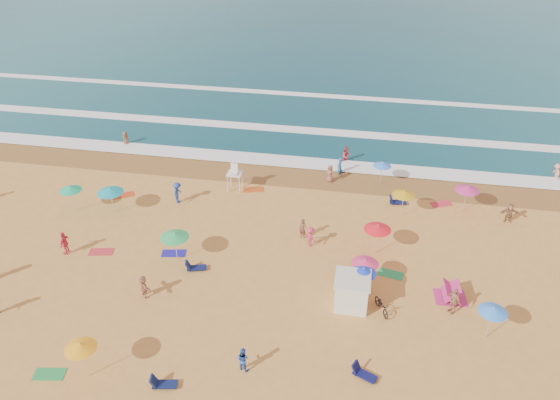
# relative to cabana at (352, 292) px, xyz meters

# --- Properties ---
(ground) EXTENTS (220.00, 220.00, 0.00)m
(ground) POSITION_rel_cabana_xyz_m (-7.35, 3.08, -1.00)
(ground) COLOR gold
(ground) RESTS_ON ground
(ocean) EXTENTS (220.00, 140.00, 0.18)m
(ocean) POSITION_rel_cabana_xyz_m (-7.35, 87.08, -1.00)
(ocean) COLOR #0C4756
(ocean) RESTS_ON ground
(wet_sand) EXTENTS (220.00, 220.00, 0.00)m
(wet_sand) POSITION_rel_cabana_xyz_m (-7.35, 15.58, -0.99)
(wet_sand) COLOR olive
(wet_sand) RESTS_ON ground
(surf_foam) EXTENTS (200.00, 18.70, 0.05)m
(surf_foam) POSITION_rel_cabana_xyz_m (-7.35, 24.40, -0.90)
(surf_foam) COLOR white
(surf_foam) RESTS_ON ground
(cabana) EXTENTS (2.00, 2.00, 2.00)m
(cabana) POSITION_rel_cabana_xyz_m (0.00, 0.00, 0.00)
(cabana) COLOR silver
(cabana) RESTS_ON ground
(cabana_roof) EXTENTS (2.20, 2.20, 0.12)m
(cabana_roof) POSITION_rel_cabana_xyz_m (-0.00, -0.00, 1.06)
(cabana_roof) COLOR silver
(cabana_roof) RESTS_ON cabana
(bicycle) EXTENTS (1.39, 1.95, 0.97)m
(bicycle) POSITION_rel_cabana_xyz_m (1.90, -0.30, -0.51)
(bicycle) COLOR black
(bicycle) RESTS_ON ground
(lifeguard_stand) EXTENTS (1.20, 1.20, 2.10)m
(lifeguard_stand) POSITION_rel_cabana_xyz_m (-10.60, 12.48, 0.05)
(lifeguard_stand) COLOR white
(lifeguard_stand) RESTS_ON ground
(beach_umbrellas) EXTENTS (56.10, 28.14, 0.72)m
(beach_umbrellas) POSITION_rel_cabana_xyz_m (-4.59, 3.08, 1.11)
(beach_umbrellas) COLOR #FF1A2C
(beach_umbrellas) RESTS_ON ground
(loungers) EXTENTS (44.38, 23.52, 0.34)m
(loungers) POSITION_rel_cabana_xyz_m (-0.62, -1.39, -0.83)
(loungers) COLOR #0E1148
(loungers) RESTS_ON ground
(towels) EXTENTS (47.86, 24.95, 0.03)m
(towels) POSITION_rel_cabana_xyz_m (-8.89, 1.04, -0.98)
(towels) COLOR red
(towels) RESTS_ON ground
(beachgoers) EXTENTS (48.21, 26.29, 2.10)m
(beachgoers) POSITION_rel_cabana_xyz_m (-6.88, 7.70, -0.22)
(beachgoers) COLOR tan
(beachgoers) RESTS_ON ground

